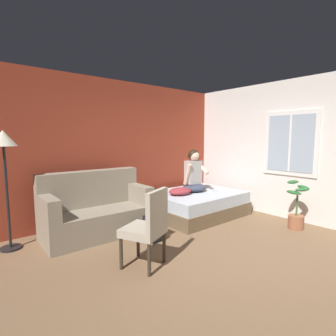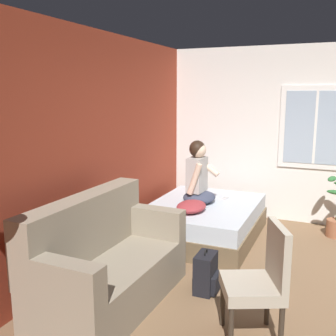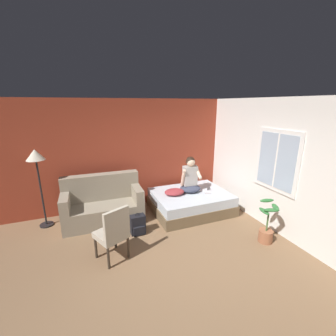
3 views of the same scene
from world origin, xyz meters
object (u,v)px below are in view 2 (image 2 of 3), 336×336
(cell_phone, at_px, (225,198))
(bed, at_px, (203,220))
(side_chair, at_px, (261,278))
(person_seated, at_px, (198,178))
(couch, at_px, (105,264))
(throw_pillow, at_px, (191,206))
(backpack, at_px, (206,274))

(cell_phone, bearing_deg, bed, 70.39)
(bed, bearing_deg, cell_phone, -28.92)
(side_chair, bearing_deg, cell_phone, 21.73)
(person_seated, xyz_separation_m, cell_phone, (0.34, -0.30, -0.35))
(couch, height_order, throw_pillow, couch)
(couch, distance_m, throw_pillow, 1.66)
(throw_pillow, bearing_deg, person_seated, 8.20)
(cell_phone, bearing_deg, person_seated, 58.51)
(throw_pillow, bearing_deg, bed, -4.06)
(side_chair, xyz_separation_m, cell_phone, (2.40, 0.96, -0.05))
(bed, distance_m, throw_pillow, 0.53)
(bed, xyz_separation_m, backpack, (-1.47, -0.52, -0.04))
(couch, distance_m, side_chair, 1.47)
(bed, xyz_separation_m, cell_phone, (0.37, -0.20, 0.25))
(bed, relative_size, cell_phone, 12.77)
(side_chair, bearing_deg, person_seated, 31.33)
(couch, height_order, side_chair, couch)
(couch, bearing_deg, bed, -8.27)
(bed, relative_size, side_chair, 1.88)
(couch, xyz_separation_m, person_seated, (2.08, -0.20, 0.44))
(couch, distance_m, person_seated, 2.13)
(bed, bearing_deg, couch, 171.73)
(side_chair, distance_m, cell_phone, 2.59)
(couch, bearing_deg, side_chair, -89.34)
(side_chair, height_order, person_seated, person_seated)
(side_chair, height_order, backpack, side_chair)
(bed, distance_m, backpack, 1.56)
(bed, bearing_deg, side_chair, -150.33)
(side_chair, height_order, throw_pillow, side_chair)
(person_seated, bearing_deg, bed, -103.86)
(couch, distance_m, backpack, 1.03)
(side_chair, xyz_separation_m, person_seated, (2.06, 1.25, 0.30))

